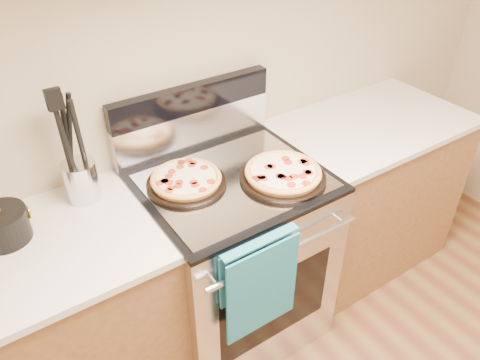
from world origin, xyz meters
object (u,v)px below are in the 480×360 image
utensil_crock (82,181)px  saucepan (3,227)px  pepperoni_pizza_back (186,180)px  range_body (232,259)px  pepperoni_pizza_front (283,174)px

utensil_crock → saucepan: (-0.31, -0.08, -0.03)m
pepperoni_pizza_back → saucepan: (-0.68, 0.09, 0.02)m
range_body → utensil_crock: utensil_crock is taller
utensil_crock → pepperoni_pizza_back: bearing=-24.4°
pepperoni_pizza_back → saucepan: size_ratio=1.82×
pepperoni_pizza_back → utensil_crock: utensil_crock is taller
range_body → pepperoni_pizza_front: size_ratio=2.56×
pepperoni_pizza_front → saucepan: (-1.03, 0.27, 0.01)m
utensil_crock → saucepan: 0.32m
pepperoni_pizza_front → utensil_crock: bearing=153.8°
range_body → saucepan: size_ratio=5.12×
utensil_crock → saucepan: bearing=-165.4°
pepperoni_pizza_back → pepperoni_pizza_front: 0.40m
range_body → pepperoni_pizza_front: 0.54m
pepperoni_pizza_back → pepperoni_pizza_front: bearing=-27.9°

